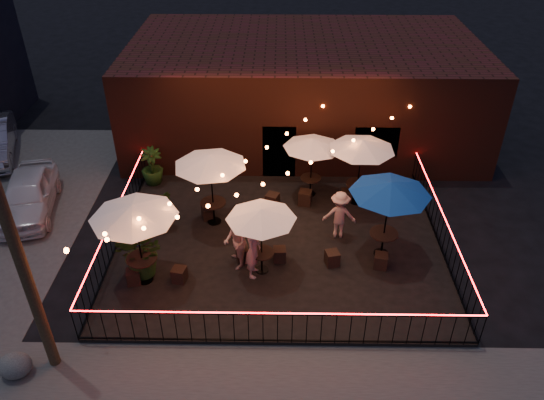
{
  "coord_description": "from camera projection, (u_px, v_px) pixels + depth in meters",
  "views": [
    {
      "loc": [
        0.0,
        -11.01,
        10.51
      ],
      "look_at": [
        -0.21,
        2.51,
        1.41
      ],
      "focal_mm": 35.0,
      "sensor_mm": 36.0,
      "label": 1
    }
  ],
  "objects": [
    {
      "name": "bistro_chair_6",
      "position": [
        272.0,
        200.0,
        18.12
      ],
      "size": [
        0.53,
        0.53,
        0.48
      ],
      "primitive_type": "cube",
      "rotation": [
        0.0,
        0.0,
        -0.39
      ],
      "color": "black",
      "rests_on": "patio"
    },
    {
      "name": "cafe_table_1",
      "position": [
        210.0,
        161.0,
        16.21
      ],
      "size": [
        2.73,
        2.73,
        2.52
      ],
      "rotation": [
        0.0,
        0.0,
        -0.22
      ],
      "color": "black",
      "rests_on": "patio"
    },
    {
      "name": "fence_front",
      "position": [
        278.0,
        328.0,
        12.97
      ],
      "size": [
        10.0,
        0.04,
        1.04
      ],
      "color": "black",
      "rests_on": "patio"
    },
    {
      "name": "fence_right",
      "position": [
        441.0,
        231.0,
        16.22
      ],
      "size": [
        0.04,
        8.0,
        1.04
      ],
      "rotation": [
        0.0,
        0.0,
        1.57
      ],
      "color": "black",
      "rests_on": "patio"
    },
    {
      "name": "bistro_chair_2",
      "position": [
        151.0,
        208.0,
        17.7
      ],
      "size": [
        0.43,
        0.43,
        0.5
      ],
      "primitive_type": "cube",
      "rotation": [
        0.0,
        0.0,
        0.02
      ],
      "color": "black",
      "rests_on": "patio"
    },
    {
      "name": "brick_building",
      "position": [
        304.0,
        89.0,
        22.16
      ],
      "size": [
        14.0,
        8.0,
        4.0
      ],
      "color": "#3B1910",
      "rests_on": "ground"
    },
    {
      "name": "festoon_lights",
      "position": [
        243.0,
        183.0,
        15.01
      ],
      "size": [
        10.02,
        8.72,
        1.32
      ],
      "color": "orange",
      "rests_on": "ground"
    },
    {
      "name": "cafe_table_3",
      "position": [
        312.0,
        144.0,
        17.76
      ],
      "size": [
        2.21,
        2.21,
        2.2
      ],
      "rotation": [
        0.0,
        0.0,
        -0.11
      ],
      "color": "black",
      "rests_on": "patio"
    },
    {
      "name": "cafe_table_4",
      "position": [
        391.0,
        189.0,
        14.82
      ],
      "size": [
        2.7,
        2.7,
        2.57
      ],
      "rotation": [
        0.0,
        0.0,
        -0.18
      ],
      "color": "black",
      "rests_on": "patio"
    },
    {
      "name": "bistro_chair_8",
      "position": [
        332.0,
        258.0,
        15.61
      ],
      "size": [
        0.46,
        0.46,
        0.45
      ],
      "primitive_type": "cube",
      "rotation": [
        0.0,
        0.0,
        0.25
      ],
      "color": "black",
      "rests_on": "patio"
    },
    {
      "name": "utility_pole",
      "position": [
        11.0,
        233.0,
        10.68
      ],
      "size": [
        0.26,
        0.26,
        8.0
      ],
      "primitive_type": "cylinder",
      "color": "#332614",
      "rests_on": "ground"
    },
    {
      "name": "potted_shrub_b",
      "position": [
        160.0,
        209.0,
        16.9
      ],
      "size": [
        0.86,
        0.74,
        1.4
      ],
      "primitive_type": "imported",
      "rotation": [
        0.0,
        0.0,
        0.16
      ],
      "color": "#103C0E",
      "rests_on": "patio"
    },
    {
      "name": "fence_left",
      "position": [
        117.0,
        228.0,
        16.35
      ],
      "size": [
        0.04,
        8.0,
        1.04
      ],
      "rotation": [
        0.0,
        0.0,
        1.57
      ],
      "color": "black",
      "rests_on": "patio"
    },
    {
      "name": "cafe_table_5",
      "position": [
        362.0,
        145.0,
        17.23
      ],
      "size": [
        2.89,
        2.89,
        2.43
      ],
      "rotation": [
        0.0,
        0.0,
        -0.4
      ],
      "color": "black",
      "rests_on": "patio"
    },
    {
      "name": "bistro_chair_7",
      "position": [
        305.0,
        198.0,
        18.23
      ],
      "size": [
        0.51,
        0.51,
        0.5
      ],
      "primitive_type": "cube",
      "rotation": [
        0.0,
        0.0,
        2.93
      ],
      "color": "black",
      "rests_on": "patio"
    },
    {
      "name": "cafe_table_0",
      "position": [
        133.0,
        212.0,
        13.84
      ],
      "size": [
        2.74,
        2.74,
        2.6
      ],
      "rotation": [
        0.0,
        0.0,
        0.18
      ],
      "color": "black",
      "rests_on": "patio"
    },
    {
      "name": "bistro_chair_3",
      "position": [
        207.0,
        213.0,
        17.56
      ],
      "size": [
        0.44,
        0.44,
        0.4
      ],
      "primitive_type": "cube",
      "rotation": [
        0.0,
        0.0,
        3.51
      ],
      "color": "black",
      "rests_on": "patio"
    },
    {
      "name": "bistro_chair_5",
      "position": [
        280.0,
        255.0,
        15.75
      ],
      "size": [
        0.39,
        0.39,
        0.44
      ],
      "primitive_type": "cube",
      "rotation": [
        0.0,
        0.0,
        3.19
      ],
      "color": "black",
      "rests_on": "patio"
    },
    {
      "name": "potted_shrub_c",
      "position": [
        152.0,
        166.0,
        19.12
      ],
      "size": [
        1.02,
        1.02,
        1.39
      ],
      "primitive_type": "imported",
      "rotation": [
        0.0,
        0.0,
        0.4
      ],
      "color": "#1C3911",
      "rests_on": "patio"
    },
    {
      "name": "potted_shrub_a",
      "position": [
        143.0,
        253.0,
        14.95
      ],
      "size": [
        1.65,
        1.53,
        1.54
      ],
      "primitive_type": "imported",
      "rotation": [
        0.0,
        0.0,
        -0.27
      ],
      "color": "#1C3A0F",
      "rests_on": "patio"
    },
    {
      "name": "car_white",
      "position": [
        28.0,
        194.0,
        17.9
      ],
      "size": [
        2.35,
        4.19,
        1.35
      ],
      "primitive_type": "imported",
      "rotation": [
        0.0,
        0.0,
        0.2
      ],
      "color": "silver",
      "rests_on": "ground"
    },
    {
      "name": "patron_c",
      "position": [
        339.0,
        215.0,
        16.43
      ],
      "size": [
        1.1,
        0.71,
        1.61
      ],
      "primitive_type": "imported",
      "rotation": [
        0.0,
        0.0,
        3.03
      ],
      "color": "tan",
      "rests_on": "patio"
    },
    {
      "name": "cooler",
      "position": [
        134.0,
        229.0,
        16.43
      ],
      "size": [
        0.78,
        0.67,
        0.86
      ],
      "rotation": [
        0.0,
        0.0,
        -0.36
      ],
      "color": "blue",
      "rests_on": "patio"
    },
    {
      "name": "cafe_table_2",
      "position": [
        261.0,
        215.0,
        14.4
      ],
      "size": [
        2.08,
        2.08,
        2.17
      ],
      "rotation": [
        0.0,
        0.0,
        0.06
      ],
      "color": "black",
      "rests_on": "patio"
    },
    {
      "name": "sidewalk",
      "position": [
        277.0,
        388.0,
        12.29
      ],
      "size": [
        18.0,
        2.5,
        0.05
      ],
      "primitive_type": "cube",
      "color": "#464441",
      "rests_on": "ground"
    },
    {
      "name": "boulder",
      "position": [
        15.0,
        366.0,
        12.45
      ],
      "size": [
        0.86,
        0.74,
        0.66
      ],
      "primitive_type": "ellipsoid",
      "rotation": [
        0.0,
        0.0,
        0.03
      ],
      "color": "#4A4A45",
      "rests_on": "ground"
    },
    {
      "name": "bistro_chair_0",
      "position": [
        133.0,
        277.0,
        14.94
      ],
      "size": [
        0.45,
        0.45,
        0.44
      ],
      "primitive_type": "cube",
      "rotation": [
        0.0,
        0.0,
        0.25
      ],
      "color": "black",
      "rests_on": "patio"
    },
    {
      "name": "bistro_chair_11",
      "position": [
        400.0,
        198.0,
        18.29
      ],
      "size": [
        0.4,
        0.4,
        0.42
      ],
      "primitive_type": "cube",
      "rotation": [
        0.0,
        0.0,
        3.29
      ],
      "color": "black",
      "rests_on": "patio"
    },
    {
      "name": "bistro_chair_9",
      "position": [
        381.0,
        261.0,
        15.5
      ],
      "size": [
        0.46,
        0.46,
        0.45
      ],
      "primitive_type": "cube",
      "rotation": [
        0.0,
        0.0,
        2.93
      ],
      "color": "black",
      "rests_on": "patio"
    },
    {
      "name": "ground",
      "position": [
        278.0,
        291.0,
        15.0
      ],
      "size": [
        110.0,
        110.0,
        0.0
      ],
      "primitive_type": "plane",
      "color": "black",
      "rests_on": "ground"
    },
    {
      "name": "bistro_chair_10",
      "position": [
        346.0,
        195.0,
        18.44
      ],
      "size": [
        0.37,
        0.37,
        0.42
      ],
      "primitive_type": "cube",
      "rotation": [
        0.0,
        0.0,
        0.04
      ],
      "color": "black",
      "rests_on": "patio"
    },
    {
      "name": "patio",
      "position": [
        278.0,
        245.0,
        16.61
      ],
      "size": [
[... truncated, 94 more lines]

